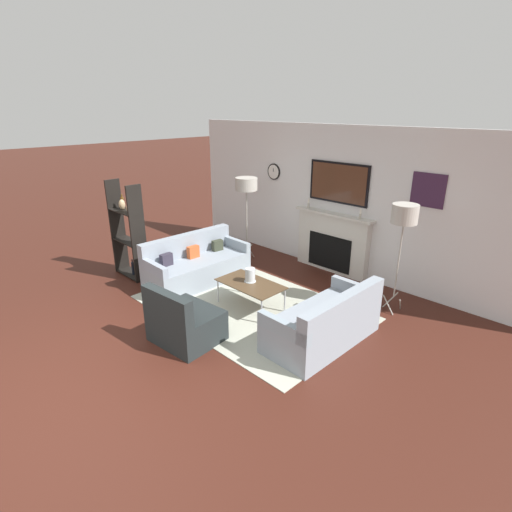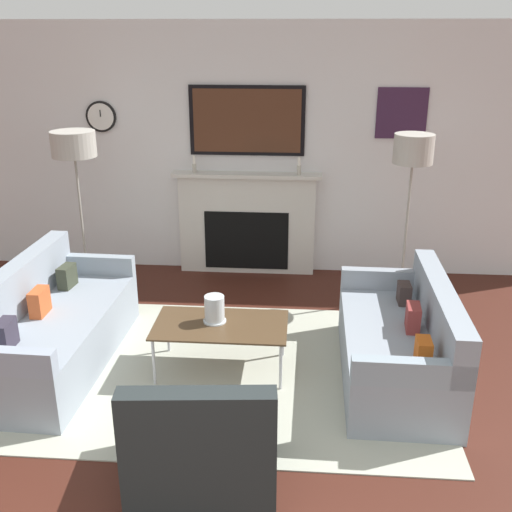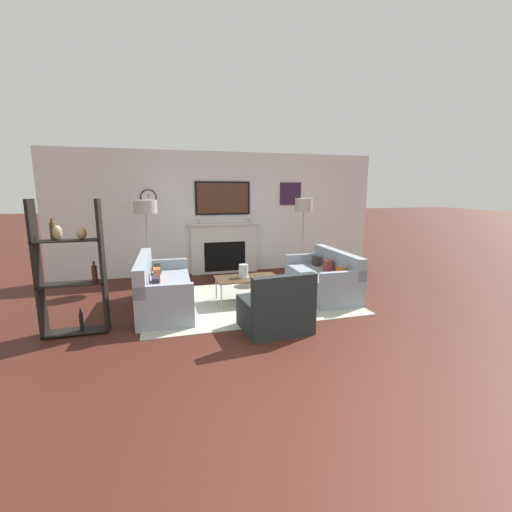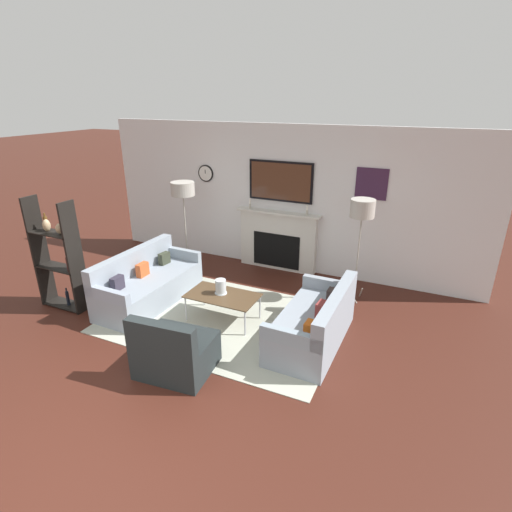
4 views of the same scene
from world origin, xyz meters
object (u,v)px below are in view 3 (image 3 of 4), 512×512
at_px(hurricane_candle, 244,272).
at_px(floor_lamp_right, 304,206).
at_px(shelf_unit, 71,269).
at_px(coffee_table, 247,279).
at_px(couch_right, 323,279).
at_px(couch_left, 162,290).
at_px(floor_lamp_left, 145,208).
at_px(armchair, 276,311).

relative_size(hurricane_candle, floor_lamp_right, 0.13).
bearing_deg(floor_lamp_right, shelf_unit, -152.46).
xyz_separation_m(coffee_table, hurricane_candle, (-0.05, 0.04, 0.12)).
bearing_deg(couch_right, coffee_table, 179.77).
height_order(couch_left, couch_right, couch_left).
bearing_deg(floor_lamp_left, couch_left, -81.18).
distance_m(armchair, floor_lamp_left, 3.49).
xyz_separation_m(couch_left, armchair, (1.45, -1.30, -0.03)).
bearing_deg(floor_lamp_right, floor_lamp_left, 180.00).
height_order(couch_right, floor_lamp_right, floor_lamp_right).
bearing_deg(armchair, hurricane_candle, 94.83).
bearing_deg(floor_lamp_right, coffee_table, -138.04).
relative_size(floor_lamp_right, shelf_unit, 0.97).
relative_size(coffee_table, shelf_unit, 0.60).
relative_size(coffee_table, floor_lamp_left, 0.63).
xyz_separation_m(coffee_table, floor_lamp_left, (-1.62, 1.48, 1.14)).
relative_size(coffee_table, floor_lamp_right, 0.62).
relative_size(hurricane_candle, shelf_unit, 0.13).
distance_m(couch_right, coffee_table, 1.42).
height_order(couch_right, shelf_unit, shelf_unit).
height_order(couch_left, armchair, couch_left).
bearing_deg(couch_left, shelf_unit, -148.59).
distance_m(floor_lamp_right, shelf_unit, 4.72).
xyz_separation_m(couch_right, floor_lamp_left, (-3.04, 1.49, 1.25)).
bearing_deg(shelf_unit, armchair, -13.88).
height_order(couch_left, floor_lamp_right, floor_lamp_right).
bearing_deg(armchair, coffee_table, 92.72).
bearing_deg(floor_lamp_right, armchair, -119.62).
distance_m(armchair, coffee_table, 1.31).
relative_size(couch_right, shelf_unit, 0.95).
height_order(couch_right, hurricane_candle, couch_right).
bearing_deg(couch_right, couch_left, 179.96).
relative_size(armchair, floor_lamp_right, 0.54).
xyz_separation_m(armchair, floor_lamp_right, (1.59, 2.79, 1.25)).
bearing_deg(coffee_table, couch_left, -179.84).
height_order(hurricane_candle, floor_lamp_right, floor_lamp_right).
bearing_deg(hurricane_candle, armchair, -85.17).
xyz_separation_m(couch_right, shelf_unit, (-3.91, -0.67, 0.58)).
bearing_deg(armchair, shelf_unit, 166.12).
height_order(floor_lamp_left, floor_lamp_right, floor_lamp_right).
xyz_separation_m(couch_left, floor_lamp_right, (3.04, 1.49, 1.23)).
distance_m(armchair, shelf_unit, 2.70).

